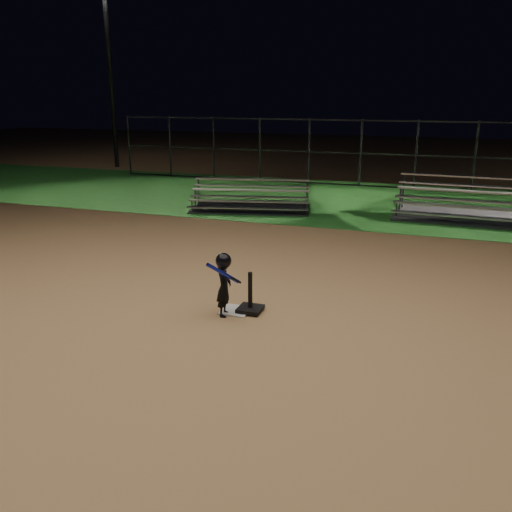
{
  "coord_description": "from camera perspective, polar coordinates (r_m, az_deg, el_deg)",
  "views": [
    {
      "loc": [
        2.93,
        -7.46,
        3.36
      ],
      "look_at": [
        0.0,
        1.0,
        0.65
      ],
      "focal_mm": 37.52,
      "sensor_mm": 36.0,
      "label": 1
    }
  ],
  "objects": [
    {
      "name": "bleacher_left",
      "position": [
        16.29,
        -0.61,
        5.56
      ],
      "size": [
        3.84,
        2.47,
        0.87
      ],
      "rotation": [
        0.0,
        0.0,
        0.22
      ],
      "color": "#ADADB2",
      "rests_on": "ground"
    },
    {
      "name": "backstop_fence",
      "position": [
        20.78,
        11.1,
        10.68
      ],
      "size": [
        20.08,
        0.08,
        2.5
      ],
      "color": "#38383D",
      "rests_on": "ground"
    },
    {
      "name": "batting_tee",
      "position": [
        8.61,
        -0.62,
        -5.15
      ],
      "size": [
        0.38,
        0.38,
        0.65
      ],
      "color": "black",
      "rests_on": "home_plate"
    },
    {
      "name": "light_pole_left",
      "position": [
        26.98,
        -15.45,
        19.62
      ],
      "size": [
        0.9,
        0.53,
        8.3
      ],
      "color": "#2D2D30",
      "rests_on": "ground"
    },
    {
      "name": "bleacher_right",
      "position": [
        16.19,
        22.8,
        4.36
      ],
      "size": [
        4.7,
        2.47,
        1.12
      ],
      "rotation": [
        0.0,
        0.0,
        -0.05
      ],
      "color": "silver",
      "rests_on": "ground"
    },
    {
      "name": "home_plate",
      "position": [
        8.69,
        -2.17,
        -5.84
      ],
      "size": [
        0.45,
        0.45,
        0.02
      ],
      "primitive_type": "cube",
      "color": "beige",
      "rests_on": "ground"
    },
    {
      "name": "grass_strip",
      "position": [
        18.02,
        9.46,
        5.87
      ],
      "size": [
        60.0,
        8.0,
        0.01
      ],
      "primitive_type": "cube",
      "color": "#1F5F1E",
      "rests_on": "ground"
    },
    {
      "name": "child_batter",
      "position": [
        8.36,
        -3.44,
        -2.86
      ],
      "size": [
        0.45,
        0.53,
        1.03
      ],
      "rotation": [
        0.0,
        0.0,
        1.67
      ],
      "color": "black",
      "rests_on": "ground"
    },
    {
      "name": "ground",
      "position": [
        8.69,
        -2.17,
        -5.91
      ],
      "size": [
        80.0,
        80.0,
        0.0
      ],
      "primitive_type": "plane",
      "color": "#AA7D4D",
      "rests_on": "ground"
    }
  ]
}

